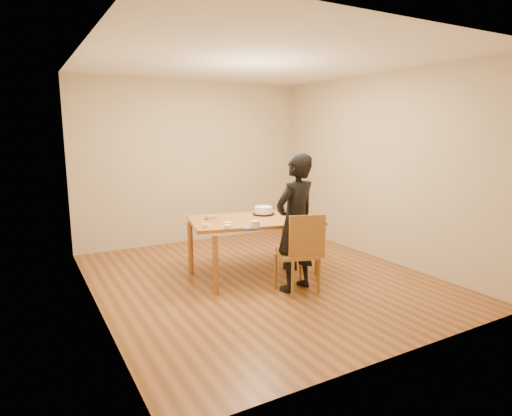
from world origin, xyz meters
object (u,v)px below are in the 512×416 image
dining_table (254,220)px  dining_chair (297,254)px  cake_plate (263,214)px  cake (263,210)px  person (296,223)px

dining_table → dining_chair: 0.84m
cake_plate → cake: size_ratio=1.25×
cake → person: person is taller
dining_chair → cake: bearing=102.6°
person → cake: bearing=-109.7°
cake_plate → dining_table: bearing=-144.5°
dining_table → person: bearing=-65.4°
dining_table → cake_plate: (0.24, 0.17, 0.03)m
cake_plate → cake: cake is taller
dining_table → cake: 0.31m
dining_table → cake: size_ratio=6.75×
dining_chair → cake_plate: cake_plate is taller
dining_chair → cake: cake is taller
dining_table → cake_plate: 0.30m
cake_plate → cake: (0.00, 0.00, 0.05)m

